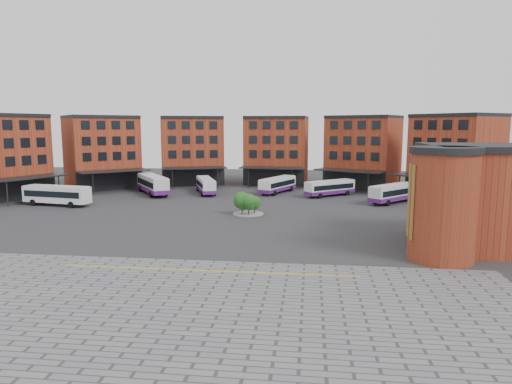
# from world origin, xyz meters

# --- Properties ---
(ground) EXTENTS (160.00, 160.00, 0.00)m
(ground) POSITION_xyz_m (0.00, 0.00, 0.00)
(ground) COLOR #28282B
(ground) RESTS_ON ground
(paving_zone) EXTENTS (50.00, 22.00, 0.02)m
(paving_zone) POSITION_xyz_m (2.00, -22.00, 0.01)
(paving_zone) COLOR slate
(paving_zone) RESTS_ON ground
(yellow_line) EXTENTS (26.00, 0.15, 0.02)m
(yellow_line) POSITION_xyz_m (2.00, -14.00, 0.03)
(yellow_line) COLOR gold
(yellow_line) RESTS_ON paving_zone
(main_building) EXTENTS (94.14, 42.48, 14.60)m
(main_building) POSITION_xyz_m (-4.77, 38.25, 7.23)
(main_building) COLOR brown
(main_building) RESTS_ON ground
(east_building) EXTENTS (17.40, 15.40, 10.60)m
(east_building) POSITION_xyz_m (28.70, -3.06, 5.29)
(east_building) COLOR brown
(east_building) RESTS_ON ground
(tree_island) EXTENTS (4.40, 4.40, 3.29)m
(tree_island) POSITION_xyz_m (1.91, 11.50, 1.75)
(tree_island) COLOR gray
(tree_island) RESTS_ON ground
(bus_a) EXTENTS (11.40, 4.36, 3.15)m
(bus_a) POSITION_xyz_m (-29.04, 15.46, 1.87)
(bus_a) COLOR white
(bus_a) RESTS_ON ground
(bus_b) EXTENTS (9.30, 11.80, 3.48)m
(bus_b) POSITION_xyz_m (-18.19, 29.13, 1.89)
(bus_b) COLOR silver
(bus_b) RESTS_ON ground
(bus_c) EXTENTS (5.87, 10.44, 2.89)m
(bus_c) POSITION_xyz_m (-8.63, 31.14, 1.57)
(bus_c) COLOR silver
(bus_c) RESTS_ON ground
(bus_d) EXTENTS (6.50, 10.57, 2.96)m
(bus_d) POSITION_xyz_m (4.64, 33.38, 1.60)
(bus_d) COLOR white
(bus_d) RESTS_ON ground
(bus_e) EXTENTS (9.27, 8.13, 2.83)m
(bus_e) POSITION_xyz_m (14.25, 30.61, 1.53)
(bus_e) COLOR white
(bus_e) RESTS_ON ground
(bus_f) EXTENTS (9.28, 9.63, 3.06)m
(bus_f) POSITION_xyz_m (24.45, 24.65, 1.66)
(bus_f) COLOR silver
(bus_f) RESTS_ON ground
(blue_car) EXTENTS (3.87, 3.73, 1.31)m
(blue_car) POSITION_xyz_m (22.82, -5.06, 0.66)
(blue_car) COLOR #0B1394
(blue_car) RESTS_ON ground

